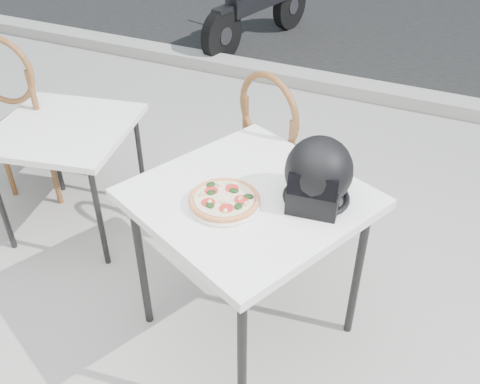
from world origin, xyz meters
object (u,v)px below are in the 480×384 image
at_px(pizza, 224,199).
at_px(cafe_chair_main, 280,154).
at_px(plate, 224,203).
at_px(motorcycle, 259,8).
at_px(cafe_table_main, 249,208).
at_px(helmet, 318,175).
at_px(cafe_chair_side, 24,108).
at_px(cafe_table_side, 65,136).

relative_size(pizza, cafe_chair_main, 0.27).
relative_size(plate, motorcycle, 0.18).
xyz_separation_m(cafe_table_main, plate, (-0.07, -0.11, 0.09)).
bearing_deg(pizza, helmet, 28.91).
height_order(helmet, cafe_chair_side, cafe_chair_side).
xyz_separation_m(cafe_table_main, cafe_chair_main, (-0.11, 0.68, -0.13)).
xyz_separation_m(helmet, cafe_chair_side, (-2.06, 0.43, -0.33)).
xyz_separation_m(pizza, helmet, (0.34, 0.19, 0.10)).
xyz_separation_m(cafe_chair_main, cafe_chair_side, (-1.68, -0.17, 0.01)).
height_order(helmet, cafe_table_side, helmet).
bearing_deg(motorcycle, plate, -55.70).
distance_m(cafe_table_main, cafe_chair_main, 0.70).
relative_size(plate, cafe_chair_main, 0.29).
relative_size(pizza, cafe_table_side, 0.35).
height_order(plate, cafe_chair_main, cafe_chair_main).
height_order(helmet, cafe_chair_main, cafe_chair_main).
bearing_deg(cafe_chair_side, cafe_chair_main, 177.03).
height_order(plate, cafe_chair_side, cafe_chair_side).
bearing_deg(cafe_table_main, helmet, 15.34).
height_order(pizza, cafe_chair_side, cafe_chair_side).
relative_size(cafe_table_main, plate, 3.58).
bearing_deg(motorcycle, cafe_chair_main, -51.62).
bearing_deg(cafe_table_main, pizza, -120.18).
relative_size(cafe_chair_side, motorcycle, 0.65).
distance_m(plate, cafe_chair_side, 1.84).
distance_m(plate, motorcycle, 4.19).
relative_size(pizza, cafe_chair_side, 0.27).
height_order(helmet, motorcycle, helmet).
height_order(cafe_table_main, pizza, pizza).
xyz_separation_m(cafe_table_main, pizza, (-0.07, -0.11, 0.11)).
bearing_deg(helmet, cafe_chair_main, 115.54).
height_order(cafe_table_side, motorcycle, motorcycle).
relative_size(cafe_table_main, cafe_chair_side, 1.01).
height_order(pizza, motorcycle, pizza).
relative_size(plate, pizza, 1.05).
xyz_separation_m(pizza, motorcycle, (-1.47, 3.89, -0.48)).
xyz_separation_m(helmet, motorcycle, (-1.81, 3.70, -0.58)).
height_order(plate, motorcycle, motorcycle).
relative_size(cafe_table_main, pizza, 3.74).
bearing_deg(cafe_chair_side, cafe_table_side, 150.28).
xyz_separation_m(cafe_table_side, motorcycle, (-0.22, 3.45, -0.26)).
xyz_separation_m(plate, helmet, (0.34, 0.19, 0.12)).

